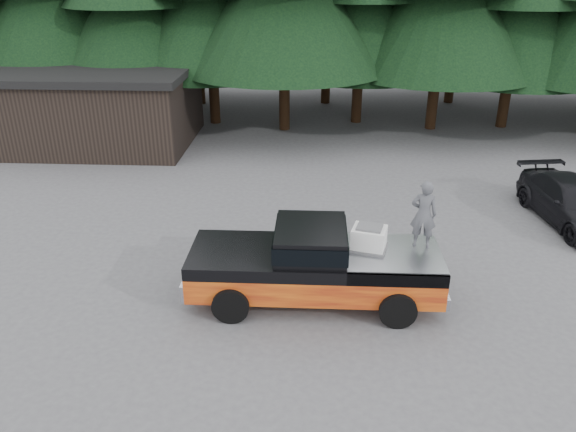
{
  "coord_description": "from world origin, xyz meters",
  "views": [
    {
      "loc": [
        0.51,
        -11.66,
        7.46
      ],
      "look_at": [
        -0.09,
        0.0,
        2.09
      ],
      "focal_mm": 35.0,
      "sensor_mm": 36.0,
      "label": 1
    }
  ],
  "objects_px": {
    "man_on_bed": "(424,214)",
    "utility_building": "(97,105)",
    "pickup_truck": "(314,275)",
    "parked_car": "(573,203)",
    "air_compressor": "(369,239)"
  },
  "relations": [
    {
      "from": "air_compressor",
      "to": "utility_building",
      "type": "bearing_deg",
      "value": 146.6
    },
    {
      "from": "pickup_truck",
      "to": "utility_building",
      "type": "relative_size",
      "value": 0.71
    },
    {
      "from": "pickup_truck",
      "to": "parked_car",
      "type": "bearing_deg",
      "value": 30.98
    },
    {
      "from": "man_on_bed",
      "to": "utility_building",
      "type": "distance_m",
      "value": 16.89
    },
    {
      "from": "utility_building",
      "to": "pickup_truck",
      "type": "bearing_deg",
      "value": -51.98
    },
    {
      "from": "pickup_truck",
      "to": "man_on_bed",
      "type": "relative_size",
      "value": 3.69
    },
    {
      "from": "man_on_bed",
      "to": "parked_car",
      "type": "xyz_separation_m",
      "value": [
        5.41,
        4.38,
        -1.48
      ]
    },
    {
      "from": "pickup_truck",
      "to": "air_compressor",
      "type": "distance_m",
      "value": 1.55
    },
    {
      "from": "pickup_truck",
      "to": "utility_building",
      "type": "bearing_deg",
      "value": 128.02
    },
    {
      "from": "man_on_bed",
      "to": "parked_car",
      "type": "relative_size",
      "value": 0.36
    },
    {
      "from": "man_on_bed",
      "to": "utility_building",
      "type": "relative_size",
      "value": 0.19
    },
    {
      "from": "utility_building",
      "to": "man_on_bed",
      "type": "bearing_deg",
      "value": -44.64
    },
    {
      "from": "utility_building",
      "to": "parked_car",
      "type": "bearing_deg",
      "value": -23.24
    },
    {
      "from": "parked_car",
      "to": "pickup_truck",
      "type": "bearing_deg",
      "value": -157.64
    },
    {
      "from": "air_compressor",
      "to": "man_on_bed",
      "type": "distance_m",
      "value": 1.37
    }
  ]
}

